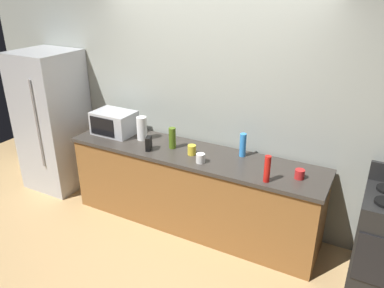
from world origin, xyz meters
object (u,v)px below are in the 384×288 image
paper_towel_roll (142,128)px  mug_yellow (192,150)px  bottle_olive_oil (172,138)px  microwave (114,123)px  cordless_phone (149,144)px  bottle_spray_cleaner (243,145)px  mug_white (201,158)px  refrigerator (53,121)px  mug_red (300,174)px  bottle_hot_sauce (267,169)px

paper_towel_roll → mug_yellow: size_ratio=2.57×
bottle_olive_oil → microwave: bearing=177.2°
cordless_phone → mug_yellow: (0.46, 0.12, -0.02)m
bottle_spray_cleaner → mug_white: size_ratio=2.61×
microwave → mug_yellow: microwave is taller
paper_towel_roll → bottle_olive_oil: size_ratio=1.16×
refrigerator → bottle_olive_oil: 1.81m
mug_white → mug_red: size_ratio=1.06×
microwave → mug_white: 1.28m
paper_towel_roll → mug_red: (1.81, -0.08, -0.09)m
mug_yellow → mug_white: bearing=-36.9°
microwave → cordless_phone: bearing=-18.2°
refrigerator → bottle_olive_oil: refrigerator is taller
refrigerator → bottle_hot_sauce: 2.95m
cordless_phone → mug_red: bearing=-15.6°
paper_towel_roll → mug_red: 1.82m
refrigerator → bottle_spray_cleaner: 2.56m
cordless_phone → bottle_hot_sauce: bottle_hot_sauce is taller
microwave → mug_yellow: bearing=-4.7°
bottle_olive_oil → mug_yellow: size_ratio=2.21×
bottle_olive_oil → mug_red: 1.39m
mug_yellow → bottle_hot_sauce: bearing=-12.0°
cordless_phone → bottle_hot_sauce: size_ratio=0.59×
bottle_olive_oil → mug_red: size_ratio=2.59×
refrigerator → mug_yellow: bearing=-1.1°
paper_towel_roll → bottle_spray_cleaner: size_ratio=1.08×
bottle_spray_cleaner → mug_white: 0.47m
microwave → bottle_hot_sauce: (1.96, -0.27, -0.01)m
mug_yellow → mug_red: mug_yellow is taller
refrigerator → cordless_phone: bearing=-5.6°
refrigerator → mug_red: (3.19, -0.03, 0.04)m
microwave → mug_red: (2.21, -0.07, -0.09)m
microwave → mug_red: size_ratio=5.34×
bottle_olive_oil → bottle_hot_sauce: size_ratio=0.91×
bottle_spray_cleaner → refrigerator: bearing=-176.1°
paper_towel_roll → bottle_hot_sauce: 1.59m
bottle_spray_cleaner → mug_red: 0.68m
bottle_spray_cleaner → bottle_hot_sauce: (0.39, -0.40, 0.00)m
refrigerator → microwave: bearing=2.8°
microwave → bottle_hot_sauce: microwave is taller
paper_towel_roll → bottle_olive_oil: bearing=-5.7°
paper_towel_roll → mug_red: bearing=-2.4°
bottle_spray_cleaner → mug_white: bottle_spray_cleaner is taller
refrigerator → mug_red: refrigerator is taller
mug_yellow → mug_red: 1.12m
bottle_spray_cleaner → mug_yellow: (-0.48, -0.22, -0.07)m
microwave → paper_towel_roll: (0.40, 0.00, 0.00)m
mug_yellow → mug_red: size_ratio=1.17×
bottle_hot_sauce → mug_yellow: bottle_hot_sauce is taller
paper_towel_roll → bottle_spray_cleaner: 1.18m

